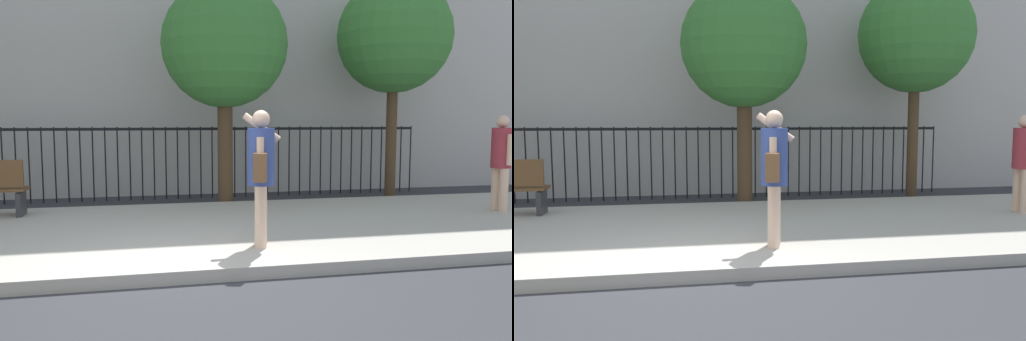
# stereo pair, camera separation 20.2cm
# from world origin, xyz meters

# --- Properties ---
(ground_plane) EXTENTS (60.00, 60.00, 0.00)m
(ground_plane) POSITION_xyz_m (0.00, 0.00, 0.00)
(ground_plane) COLOR #333338
(sidewalk) EXTENTS (28.00, 4.40, 0.15)m
(sidewalk) POSITION_xyz_m (0.00, 2.20, 0.07)
(sidewalk) COLOR #B2ADA3
(sidewalk) RESTS_ON ground
(iron_fence) EXTENTS (12.03, 0.04, 1.60)m
(iron_fence) POSITION_xyz_m (0.00, 5.90, 1.02)
(iron_fence) COLOR black
(iron_fence) RESTS_ON ground
(pedestrian_on_phone) EXTENTS (0.51, 0.71, 1.72)m
(pedestrian_on_phone) POSITION_xyz_m (1.15, 0.86, 1.15)
(pedestrian_on_phone) COLOR beige
(pedestrian_on_phone) RESTS_ON sidewalk
(pedestrian_walking) EXTENTS (0.34, 0.49, 1.68)m
(pedestrian_walking) POSITION_xyz_m (5.79, 2.42, 1.11)
(pedestrian_walking) COLOR beige
(pedestrian_walking) RESTS_ON sidewalk
(street_tree_mid) EXTENTS (2.47, 2.47, 4.46)m
(street_tree_mid) POSITION_xyz_m (1.26, 4.64, 3.19)
(street_tree_mid) COLOR #4C3823
(street_tree_mid) RESTS_ON ground
(street_tree_far) EXTENTS (2.46, 2.46, 4.79)m
(street_tree_far) POSITION_xyz_m (5.01, 4.98, 3.54)
(street_tree_far) COLOR #4C3823
(street_tree_far) RESTS_ON ground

